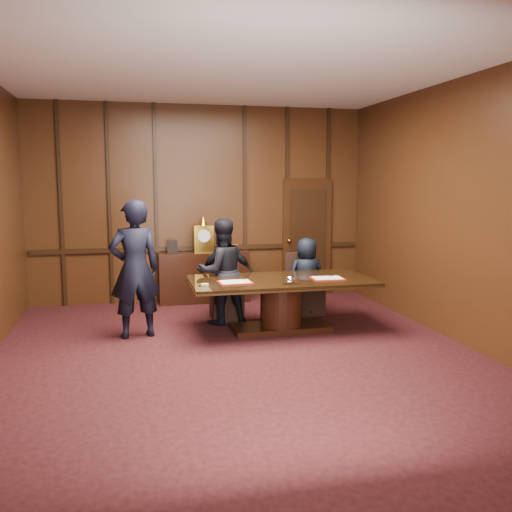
{
  "coord_description": "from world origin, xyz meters",
  "views": [
    {
      "loc": [
        -1.26,
        -6.28,
        2.15
      ],
      "look_at": [
        0.55,
        1.48,
        1.05
      ],
      "focal_mm": 38.0,
      "sensor_mm": 36.0,
      "label": 1
    }
  ],
  "objects_px": {
    "signatory_left": "(227,275)",
    "witness_left": "(135,269)",
    "conference_table": "(281,296)",
    "signatory_right": "(306,276)",
    "witness_right": "(221,271)",
    "sideboard": "(204,275)"
  },
  "relations": [
    {
      "from": "witness_left",
      "to": "conference_table",
      "type": "bearing_deg",
      "value": 164.27
    },
    {
      "from": "sideboard",
      "to": "signatory_right",
      "type": "bearing_deg",
      "value": -42.61
    },
    {
      "from": "sideboard",
      "to": "signatory_right",
      "type": "relative_size",
      "value": 1.27
    },
    {
      "from": "signatory_right",
      "to": "witness_right",
      "type": "relative_size",
      "value": 0.79
    },
    {
      "from": "signatory_left",
      "to": "witness_left",
      "type": "xyz_separation_m",
      "value": [
        -1.4,
        -0.66,
        0.24
      ]
    },
    {
      "from": "conference_table",
      "to": "witness_left",
      "type": "bearing_deg",
      "value": 176.05
    },
    {
      "from": "signatory_right",
      "to": "witness_left",
      "type": "height_order",
      "value": "witness_left"
    },
    {
      "from": "conference_table",
      "to": "witness_right",
      "type": "bearing_deg",
      "value": 141.19
    },
    {
      "from": "conference_table",
      "to": "witness_right",
      "type": "distance_m",
      "value": 1.02
    },
    {
      "from": "sideboard",
      "to": "signatory_right",
      "type": "xyz_separation_m",
      "value": [
        1.48,
        -1.36,
        0.15
      ]
    },
    {
      "from": "sideboard",
      "to": "witness_left",
      "type": "height_order",
      "value": "witness_left"
    },
    {
      "from": "conference_table",
      "to": "witness_left",
      "type": "distance_m",
      "value": 2.1
    },
    {
      "from": "signatory_left",
      "to": "witness_left",
      "type": "height_order",
      "value": "witness_left"
    },
    {
      "from": "signatory_left",
      "to": "witness_right",
      "type": "xyz_separation_m",
      "value": [
        -0.12,
        -0.18,
        0.09
      ]
    },
    {
      "from": "sideboard",
      "to": "signatory_left",
      "type": "bearing_deg",
      "value": -82.53
    },
    {
      "from": "conference_table",
      "to": "witness_right",
      "type": "relative_size",
      "value": 1.64
    },
    {
      "from": "signatory_right",
      "to": "witness_left",
      "type": "relative_size",
      "value": 0.66
    },
    {
      "from": "signatory_left",
      "to": "conference_table",
      "type": "bearing_deg",
      "value": 134.24
    },
    {
      "from": "signatory_right",
      "to": "witness_right",
      "type": "bearing_deg",
      "value": 5.04
    },
    {
      "from": "conference_table",
      "to": "signatory_right",
      "type": "height_order",
      "value": "signatory_right"
    },
    {
      "from": "conference_table",
      "to": "sideboard",
      "type": "bearing_deg",
      "value": 110.98
    },
    {
      "from": "signatory_left",
      "to": "sideboard",
      "type": "bearing_deg",
      "value": -77.38
    }
  ]
}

